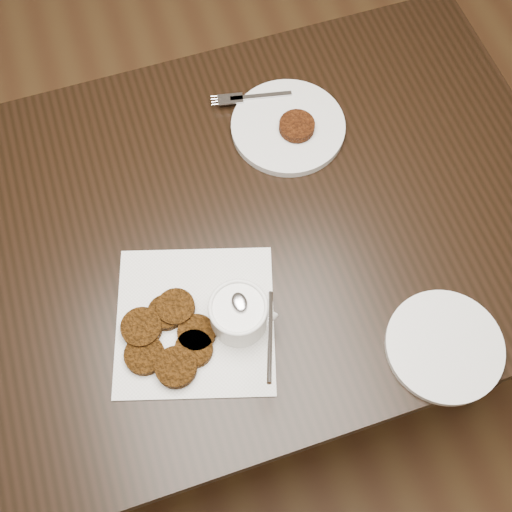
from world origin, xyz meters
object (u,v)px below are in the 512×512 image
Objects in this scene: table at (235,300)px; napkin at (195,320)px; plate_with_patty at (288,124)px; sauce_ramekin at (238,307)px; plate_empty at (445,346)px.

napkin is (-0.11, -0.16, 0.38)m from table.
table is at bearing -135.72° from plate_with_patty.
napkin is at bearing -124.99° from table.
plate_with_patty reaches higher than napkin.
sauce_ramekin is at bearing -18.78° from napkin.
plate_with_patty is at bearing 44.28° from table.
napkin is 1.99× the size of sauce_ramekin.
plate_with_patty is (0.28, 0.33, 0.01)m from napkin.
table is at bearing 129.59° from plate_empty.
napkin reaches higher than table.
table is 4.78× the size of napkin.
plate_empty is at bearing -78.78° from plate_with_patty.
table is 0.46m from plate_with_patty.
sauce_ramekin is 0.35m from plate_empty.
sauce_ramekin is (-0.04, -0.18, 0.45)m from table.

